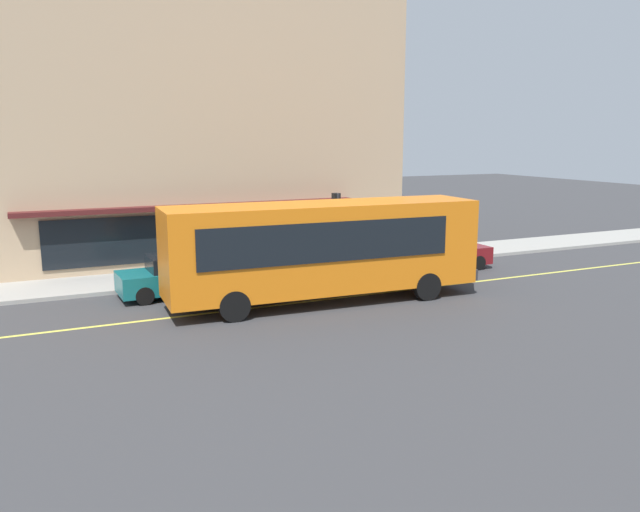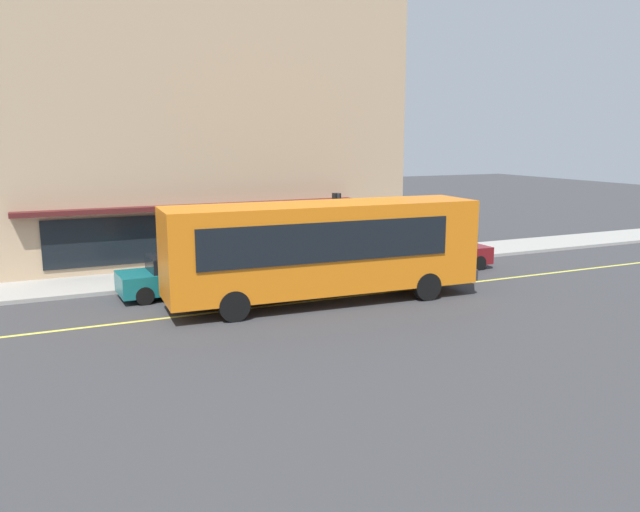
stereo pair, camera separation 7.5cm
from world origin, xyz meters
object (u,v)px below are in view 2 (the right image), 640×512
(traffic_light, at_px, (337,212))
(car_maroon, at_px, (442,253))
(car_teal, at_px, (180,275))
(bus, at_px, (325,247))
(pedestrian_near_storefront, at_px, (455,234))

(traffic_light, distance_m, car_maroon, 4.96)
(car_maroon, bearing_deg, car_teal, 179.12)
(bus, height_order, car_teal, bus)
(car_maroon, xyz_separation_m, pedestrian_near_storefront, (2.13, 1.94, 0.40))
(traffic_light, height_order, car_teal, traffic_light)
(traffic_light, relative_size, car_teal, 0.73)
(bus, bearing_deg, pedestrian_near_storefront, 28.02)
(pedestrian_near_storefront, bearing_deg, car_teal, -172.62)
(bus, xyz_separation_m, car_teal, (-4.42, 3.13, -1.24))
(bus, xyz_separation_m, car_maroon, (7.06, 2.95, -1.24))
(traffic_light, bearing_deg, car_teal, -166.38)
(bus, bearing_deg, traffic_light, 59.63)
(car_teal, bearing_deg, bus, -35.33)
(bus, xyz_separation_m, pedestrian_near_storefront, (9.19, 4.89, -0.85))
(traffic_light, height_order, pedestrian_near_storefront, traffic_light)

